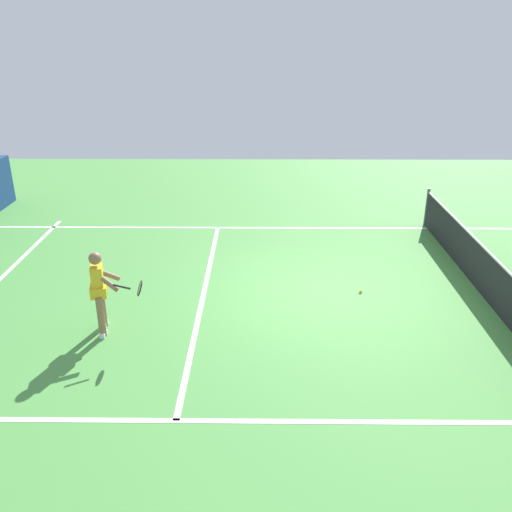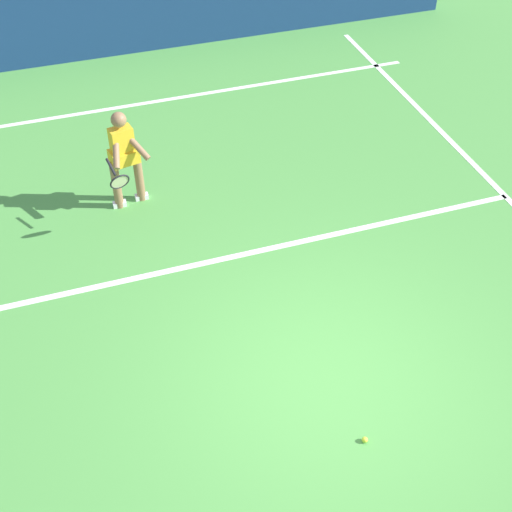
# 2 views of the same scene
# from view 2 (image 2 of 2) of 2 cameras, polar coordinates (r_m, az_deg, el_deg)

# --- Properties ---
(ground_plane) EXTENTS (24.53, 24.53, 0.00)m
(ground_plane) POSITION_cam_2_polar(r_m,az_deg,el_deg) (8.22, 5.89, -10.12)
(ground_plane) COLOR #4C9342
(court_back_wall) EXTENTS (12.93, 0.24, 1.45)m
(court_back_wall) POSITION_cam_2_polar(r_m,az_deg,el_deg) (14.97, -8.34, 19.11)
(court_back_wall) COLOR navy
(court_back_wall) RESTS_ON ground
(baseline_marking) EXTENTS (8.93, 0.10, 0.01)m
(baseline_marking) POSITION_cam_2_polar(r_m,az_deg,el_deg) (13.34, -5.99, 12.86)
(baseline_marking) COLOR white
(baseline_marking) RESTS_ON ground
(service_line_marking) EXTENTS (7.93, 0.10, 0.01)m
(service_line_marking) POSITION_cam_2_polar(r_m,az_deg,el_deg) (9.73, 0.45, 0.47)
(service_line_marking) COLOR white
(service_line_marking) RESTS_ON ground
(tennis_player) EXTENTS (0.69, 1.04, 1.55)m
(tennis_player) POSITION_cam_2_polar(r_m,az_deg,el_deg) (10.24, -10.77, 8.01)
(tennis_player) COLOR #8C6647
(tennis_player) RESTS_ON ground
(tennis_ball_near) EXTENTS (0.07, 0.07, 0.07)m
(tennis_ball_near) POSITION_cam_2_polar(r_m,az_deg,el_deg) (7.76, 8.92, -14.68)
(tennis_ball_near) COLOR #D1E533
(tennis_ball_near) RESTS_ON ground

